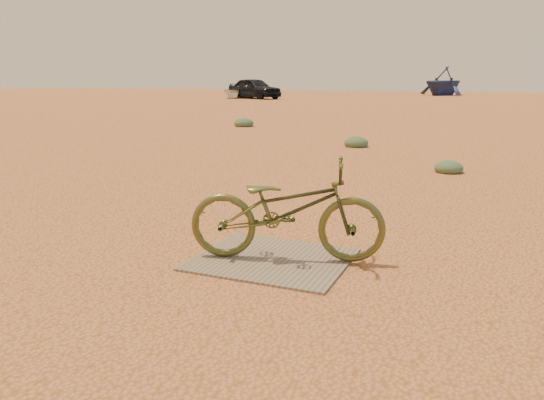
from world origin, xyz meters
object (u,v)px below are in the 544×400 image
at_px(boat_near_left, 240,91).
at_px(car, 254,88).
at_px(boat_far_left, 444,81).
at_px(plywood_board, 272,259).
at_px(bicycle, 287,210).

bearing_deg(boat_near_left, car, -36.29).
distance_m(car, boat_far_left, 18.22).
bearing_deg(boat_near_left, plywood_board, -65.92).
bearing_deg(boat_near_left, boat_far_left, 36.62).
relative_size(bicycle, car, 0.39).
distance_m(bicycle, boat_near_left, 38.81).
distance_m(boat_near_left, boat_far_left, 18.75).
distance_m(car, boat_near_left, 2.20).
bearing_deg(car, boat_near_left, 79.17).
bearing_deg(plywood_board, boat_far_left, 93.57).
bearing_deg(plywood_board, boat_near_left, 116.67).
bearing_deg(boat_far_left, car, -103.15).
bearing_deg(plywood_board, car, 114.99).
distance_m(bicycle, boat_far_left, 46.57).
distance_m(bicycle, car, 36.92).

